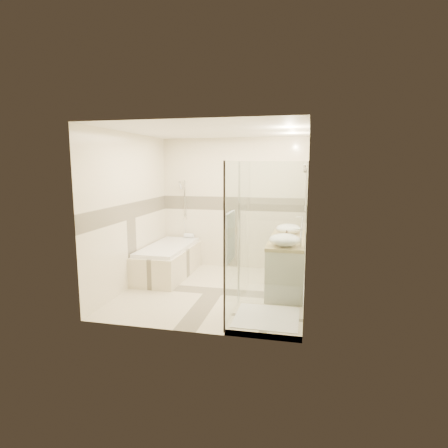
% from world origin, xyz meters
% --- Properties ---
extents(room, '(2.82, 3.02, 2.52)m').
position_xyz_m(room, '(0.06, 0.01, 1.26)').
color(room, beige).
rests_on(room, ground).
extents(bathtub, '(0.75, 1.70, 0.56)m').
position_xyz_m(bathtub, '(-1.02, 0.65, 0.31)').
color(bathtub, beige).
rests_on(bathtub, ground).
extents(vanity, '(0.58, 1.62, 0.85)m').
position_xyz_m(vanity, '(1.12, 0.30, 0.43)').
color(vanity, silver).
rests_on(vanity, ground).
extents(shower_enclosure, '(0.96, 0.93, 2.04)m').
position_xyz_m(shower_enclosure, '(0.83, -0.97, 0.51)').
color(shower_enclosure, beige).
rests_on(shower_enclosure, ground).
extents(vessel_sink_near, '(0.41, 0.41, 0.17)m').
position_xyz_m(vessel_sink_near, '(1.10, 0.72, 0.93)').
color(vessel_sink_near, white).
rests_on(vessel_sink_near, vanity).
extents(vessel_sink_far, '(0.44, 0.44, 0.18)m').
position_xyz_m(vessel_sink_far, '(1.10, -0.28, 0.94)').
color(vessel_sink_far, white).
rests_on(vessel_sink_far, vanity).
extents(faucet_near, '(0.12, 0.03, 0.30)m').
position_xyz_m(faucet_near, '(1.32, 0.72, 1.03)').
color(faucet_near, silver).
rests_on(faucet_near, vanity).
extents(faucet_far, '(0.11, 0.03, 0.27)m').
position_xyz_m(faucet_far, '(1.32, -0.28, 1.01)').
color(faucet_far, silver).
rests_on(faucet_far, vanity).
extents(amenity_bottle_a, '(0.07, 0.07, 0.15)m').
position_xyz_m(amenity_bottle_a, '(1.10, 0.18, 0.92)').
color(amenity_bottle_a, black).
rests_on(amenity_bottle_a, vanity).
extents(amenity_bottle_b, '(0.14, 0.14, 0.13)m').
position_xyz_m(amenity_bottle_b, '(1.10, 0.24, 0.92)').
color(amenity_bottle_b, black).
rests_on(amenity_bottle_b, vanity).
extents(folded_towels, '(0.16, 0.23, 0.07)m').
position_xyz_m(folded_towels, '(1.10, 0.97, 0.88)').
color(folded_towels, silver).
rests_on(folded_towels, vanity).
extents(rolled_towel, '(0.19, 0.09, 0.09)m').
position_xyz_m(rolled_towel, '(-0.88, 1.41, 0.60)').
color(rolled_towel, silver).
rests_on(rolled_towel, bathtub).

